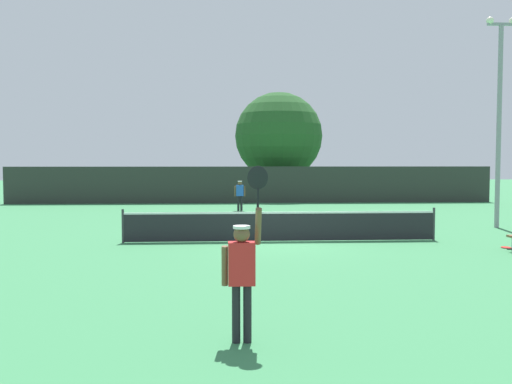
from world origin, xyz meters
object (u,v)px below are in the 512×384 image
(large_tree, at_px, (279,136))
(parked_car_mid, at_px, (212,185))
(parked_car_far, at_px, (377,185))
(player_receiving, at_px, (240,193))
(light_pole, at_px, (499,109))
(player_serving, at_px, (242,265))
(parked_car_near, at_px, (137,187))
(spare_racket, at_px, (507,247))
(tennis_ball, at_px, (288,226))

(large_tree, bearing_deg, parked_car_mid, 133.43)
(parked_car_far, bearing_deg, player_receiving, -127.67)
(light_pole, bearing_deg, player_serving, -128.19)
(player_serving, bearing_deg, light_pole, 51.81)
(large_tree, bearing_deg, parked_car_near, 170.41)
(player_serving, relative_size, large_tree, 0.34)
(player_serving, height_order, spare_racket, player_serving)
(tennis_ball, bearing_deg, parked_car_far, 65.81)
(player_serving, xyz_separation_m, spare_racket, (8.16, 8.17, -1.09))
(light_pole, distance_m, large_tree, 18.58)
(large_tree, bearing_deg, light_pole, -68.49)
(parked_car_near, bearing_deg, tennis_ball, -65.07)
(tennis_ball, height_order, large_tree, large_tree)
(spare_racket, bearing_deg, light_pole, 66.08)
(spare_racket, distance_m, parked_car_far, 27.05)
(tennis_ball, height_order, spare_racket, tennis_ball)
(player_serving, distance_m, parked_car_far, 36.89)
(tennis_ball, distance_m, large_tree, 17.27)
(tennis_ball, bearing_deg, player_receiving, 102.40)
(parked_car_mid, height_order, parked_car_far, same)
(player_serving, distance_m, player_receiving, 21.31)
(player_receiving, distance_m, parked_car_mid, 14.25)
(player_serving, distance_m, parked_car_near, 32.81)
(light_pole, relative_size, parked_car_far, 1.91)
(parked_car_far, bearing_deg, player_serving, -107.09)
(tennis_ball, bearing_deg, parked_car_mid, 98.79)
(spare_racket, xyz_separation_m, parked_car_far, (3.60, 26.80, 0.76))
(player_receiving, distance_m, large_tree, 10.25)
(light_pole, distance_m, parked_car_mid, 25.30)
(player_serving, xyz_separation_m, player_receiving, (0.63, 21.30, -0.16))
(large_tree, distance_m, parked_car_far, 9.95)
(player_serving, relative_size, parked_car_mid, 0.58)
(parked_car_near, height_order, parked_car_mid, same)
(tennis_ball, height_order, parked_car_mid, parked_car_mid)
(tennis_ball, xyz_separation_m, light_pole, (8.14, -0.60, 4.58))
(player_serving, height_order, light_pole, light_pole)
(parked_car_near, relative_size, parked_car_far, 0.99)
(player_receiving, xyz_separation_m, parked_car_far, (11.13, 13.66, -0.17))
(parked_car_near, bearing_deg, large_tree, -9.77)
(parked_car_mid, bearing_deg, spare_racket, -77.11)
(parked_car_near, height_order, parked_car_far, same)
(tennis_ball, bearing_deg, spare_racket, -43.91)
(player_serving, height_order, parked_car_near, player_serving)
(light_pole, bearing_deg, parked_car_mid, 117.33)
(player_serving, bearing_deg, player_receiving, 88.30)
(parked_car_mid, bearing_deg, parked_car_far, -7.99)
(light_pole, bearing_deg, parked_car_far, 86.45)
(parked_car_far, bearing_deg, tennis_ball, -112.69)
(tennis_ball, bearing_deg, large_tree, 85.45)
(tennis_ball, bearing_deg, light_pole, -4.24)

